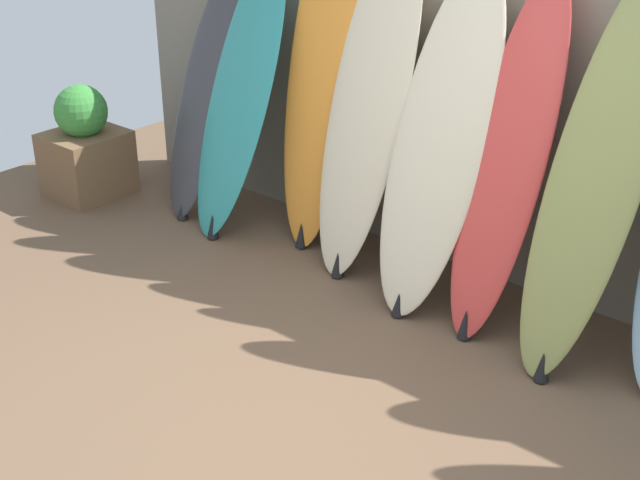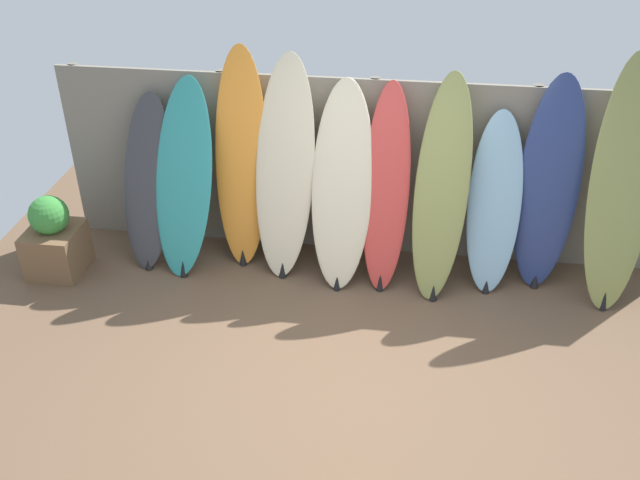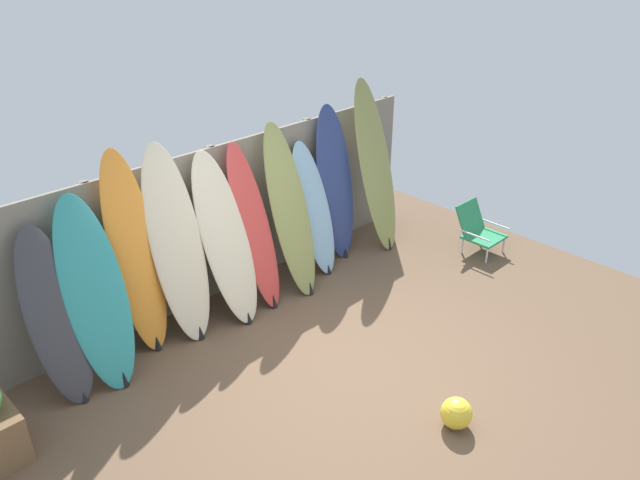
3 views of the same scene
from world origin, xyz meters
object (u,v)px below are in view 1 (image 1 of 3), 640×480
surfboard_red_5 (507,163)px  surfboard_olive_6 (596,178)px  surfboard_cream_3 (368,103)px  planter_box (85,148)px  surfboard_charcoal_0 (205,96)px  surfboard_orange_2 (320,83)px  surfboard_cream_4 (440,144)px  surfboard_teal_1 (240,96)px

surfboard_red_5 → surfboard_olive_6: 0.50m
surfboard_cream_3 → planter_box: bearing=-168.6°
surfboard_charcoal_0 → surfboard_cream_3: 1.35m
surfboard_charcoal_0 → surfboard_red_5: (2.28, -0.02, 0.10)m
surfboard_charcoal_0 → surfboard_cream_3: (1.33, 0.05, 0.21)m
surfboard_red_5 → planter_box: 3.20m
surfboard_orange_2 → surfboard_cream_3: bearing=-10.0°
surfboard_cream_3 → planter_box: (-2.18, -0.44, -0.67)m
surfboard_olive_6 → surfboard_cream_4: bearing=177.6°
surfboard_olive_6 → planter_box: 3.69m
surfboard_teal_1 → surfboard_olive_6: size_ratio=0.92×
surfboard_orange_2 → surfboard_red_5: surfboard_orange_2 is taller
surfboard_orange_2 → surfboard_olive_6: (1.87, -0.19, -0.06)m
surfboard_red_5 → surfboard_olive_6: size_ratio=0.94×
surfboard_charcoal_0 → surfboard_orange_2: (0.90, 0.12, 0.23)m
surfboard_orange_2 → surfboard_olive_6: 1.88m
surfboard_cream_3 → surfboard_olive_6: bearing=-4.6°
surfboard_cream_3 → planter_box: 2.33m
surfboard_olive_6 → surfboard_orange_2: bearing=174.2°
surfboard_cream_3 → surfboard_cream_4: size_ratio=1.11×
surfboard_red_5 → planter_box: size_ratio=2.29×
surfboard_charcoal_0 → planter_box: (-0.85, -0.39, -0.46)m
surfboard_teal_1 → planter_box: bearing=-164.2°
surfboard_cream_3 → surfboard_cream_4: bearing=-8.2°
surfboard_charcoal_0 → planter_box: 1.05m
surfboard_cream_3 → surfboard_red_5: (0.95, -0.07, -0.11)m
surfboard_charcoal_0 → surfboard_orange_2: bearing=7.6°
surfboard_teal_1 → surfboard_orange_2: 0.57m
surfboard_cream_3 → surfboard_olive_6: surfboard_cream_3 is taller
surfboard_cream_4 → surfboard_red_5: (0.40, 0.01, -0.01)m
surfboard_red_5 → surfboard_cream_4: bearing=-178.2°
planter_box → surfboard_olive_6: bearing=5.1°
surfboard_red_5 → planter_box: surfboard_red_5 is taller
surfboard_teal_1 → surfboard_charcoal_0: bearing=173.2°
surfboard_red_5 → surfboard_orange_2: bearing=174.2°
surfboard_cream_4 → planter_box: size_ratio=2.30×
surfboard_charcoal_0 → surfboard_cream_4: size_ratio=0.88×
surfboard_cream_4 → surfboard_olive_6: 0.90m
surfboard_cream_4 → surfboard_olive_6: (0.90, -0.04, 0.05)m
surfboard_orange_2 → surfboard_red_5: size_ratio=1.14×
surfboard_charcoal_0 → surfboard_teal_1: surfboard_teal_1 is taller
surfboard_orange_2 → surfboard_olive_6: size_ratio=1.07×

